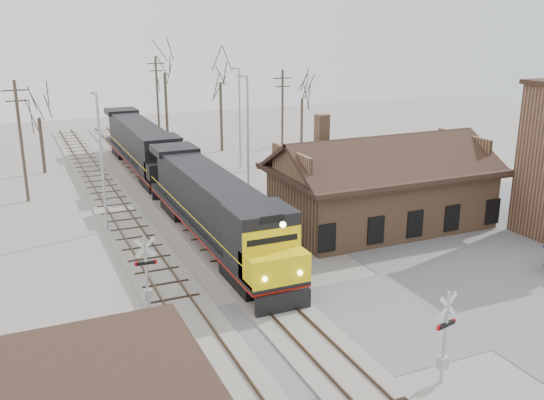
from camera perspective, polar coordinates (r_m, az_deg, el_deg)
The scene contains 20 objects.
ground at distance 28.69m, azimuth 3.13°, elevation -12.66°, with size 140.00×140.00×0.00m, color #A39D93.
road at distance 28.68m, azimuth 3.13°, elevation -12.63°, with size 60.00×9.00×0.03m, color slate.
parking_lot at distance 41.88m, azimuth 23.07°, elevation -4.27°, with size 22.00×26.00×0.03m, color slate.
track_main at distance 41.38m, azimuth -6.32°, elevation -3.16°, with size 3.40×90.00×0.24m.
track_siding at distance 40.36m, azimuth -12.42°, elevation -3.99°, with size 3.40×90.00×0.24m.
depot at distance 43.10m, azimuth 10.19°, elevation 0.75°, with size 15.20×9.31×7.90m.
locomotive_lead at distance 38.27m, azimuth -5.25°, elevation -0.95°, with size 3.19×21.38×4.75m.
locomotive_trailing at distance 58.59m, azimuth -12.14°, elevation 4.95°, with size 3.19×21.38×4.50m.
crossbuck_near at distance 25.43m, azimuth 15.94°, elevation -12.62°, with size 1.12×0.35×3.98m.
crossbuck_far at distance 30.73m, azimuth -11.71°, elevation -7.04°, with size 1.13×0.30×3.96m.
streetlight_a at distance 42.02m, azimuth -15.80°, elevation 4.02°, with size 0.25×2.04×9.48m.
streetlight_b at distance 47.85m, azimuth -2.34°, elevation 6.38°, with size 0.25×2.04×9.90m.
streetlight_c at distance 58.92m, azimuth -3.10°, elevation 8.18°, with size 0.25×2.04×9.62m.
utility_pole_a at distance 51.26m, azimuth -22.54°, elevation 5.29°, with size 2.00×0.24×9.62m.
utility_pole_b at distance 70.91m, azimuth -10.71°, elevation 9.29°, with size 2.00×0.24×10.06m.
utility_pole_c at distance 60.35m, azimuth 0.99°, elevation 7.95°, with size 2.00×0.24×9.32m.
tree_b at distance 60.46m, azimuth -21.17°, elevation 8.02°, with size 3.50×3.50×8.57m.
tree_c at distance 71.00m, azimuth -10.13°, elevation 12.81°, with size 5.46×5.46×13.39m.
tree_d at distance 66.29m, azimuth -4.91°, elevation 12.02°, with size 4.99×4.99×12.23m.
tree_e at distance 71.06m, azimuth 2.85°, elevation 10.20°, with size 3.47×3.47×8.50m.
Camera 1 is at (-11.51, -22.20, 14.05)m, focal length 40.00 mm.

